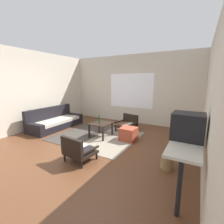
% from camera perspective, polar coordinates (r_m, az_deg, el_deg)
% --- Properties ---
extents(ground_plane, '(7.80, 7.80, 0.00)m').
position_cam_1_polar(ground_plane, '(4.14, -10.21, -12.91)').
color(ground_plane, '#56331E').
extents(far_wall_with_window, '(5.60, 0.13, 2.70)m').
position_cam_1_polar(far_wall_with_window, '(6.44, 7.09, 8.21)').
color(far_wall_with_window, beige).
rests_on(far_wall_with_window, ground).
extents(side_wall_right, '(0.12, 6.60, 2.70)m').
position_cam_1_polar(side_wall_right, '(3.21, 33.06, 3.44)').
color(side_wall_right, beige).
rests_on(side_wall_right, ground).
extents(side_wall_left, '(0.12, 6.60, 2.70)m').
position_cam_1_polar(side_wall_left, '(6.03, -28.80, 6.72)').
color(side_wall_left, beige).
rests_on(side_wall_left, ground).
extents(area_rug, '(2.39, 2.12, 0.01)m').
position_cam_1_polar(area_rug, '(4.92, -5.58, -8.73)').
color(area_rug, '#38332D').
rests_on(area_rug, ground).
extents(couch, '(0.85, 2.01, 0.74)m').
position_cam_1_polar(couch, '(6.08, -20.05, -3.35)').
color(couch, black).
rests_on(couch, ground).
extents(coffee_table, '(0.56, 0.62, 0.44)m').
position_cam_1_polar(coffee_table, '(4.76, -4.05, -4.99)').
color(coffee_table, black).
rests_on(coffee_table, ground).
extents(armchair_by_window, '(0.71, 0.69, 0.55)m').
position_cam_1_polar(armchair_by_window, '(5.37, 5.62, -4.16)').
color(armchair_by_window, black).
rests_on(armchair_by_window, ground).
extents(armchair_striped_foreground, '(0.65, 0.59, 0.57)m').
position_cam_1_polar(armchair_striped_foreground, '(3.45, -12.37, -13.34)').
color(armchair_striped_foreground, black).
rests_on(armchair_striped_foreground, ground).
extents(ottoman_orange, '(0.45, 0.45, 0.38)m').
position_cam_1_polar(ottoman_orange, '(4.54, 6.03, -8.00)').
color(ottoman_orange, '#993D28').
rests_on(ottoman_orange, ground).
extents(console_shelf, '(0.43, 1.80, 0.81)m').
position_cam_1_polar(console_shelf, '(2.89, 25.73, -9.28)').
color(console_shelf, beige).
rests_on(console_shelf, ground).
extents(crt_television, '(0.46, 0.40, 0.41)m').
position_cam_1_polar(crt_television, '(2.65, 25.93, -4.68)').
color(crt_television, black).
rests_on(crt_television, console_shelf).
extents(clay_vase, '(0.21, 0.21, 0.29)m').
position_cam_1_polar(clay_vase, '(3.13, 26.43, -4.17)').
color(clay_vase, '#A87047').
rests_on(clay_vase, console_shelf).
extents(glass_bottle, '(0.06, 0.06, 0.24)m').
position_cam_1_polar(glass_bottle, '(4.77, -4.64, -2.70)').
color(glass_bottle, '#194723').
rests_on(glass_bottle, coffee_table).
extents(wicker_basket, '(0.24, 0.24, 0.26)m').
position_cam_1_polar(wicker_basket, '(3.37, 19.52, -16.93)').
color(wicker_basket, olive).
rests_on(wicker_basket, ground).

